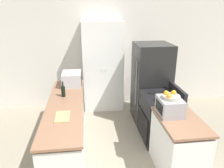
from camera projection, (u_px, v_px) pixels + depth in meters
wall_back at (104, 54)px, 5.41m from camera, size 7.00×0.06×2.60m
counter_left at (67, 128)px, 3.80m from camera, size 0.60×2.45×0.89m
counter_right at (178, 146)px, 3.30m from camera, size 0.60×0.96×0.89m
pantry_cabinet at (103, 67)px, 5.21m from camera, size 0.95×0.51×2.13m
stove at (160, 117)px, 4.11m from camera, size 0.66×0.75×1.05m
refrigerator at (151, 83)px, 4.73m from camera, size 0.75×0.77×1.71m
microwave at (72, 79)px, 4.46m from camera, size 0.39×0.48×0.27m
wine_bottle at (63, 91)px, 3.91m from camera, size 0.07×0.07×0.28m
toaster_oven at (170, 106)px, 3.26m from camera, size 0.34×0.41×0.26m
fruit_bowl at (171, 96)px, 3.21m from camera, size 0.26×0.26×0.11m
cutting_board at (63, 117)px, 3.20m from camera, size 0.21×0.35×0.02m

